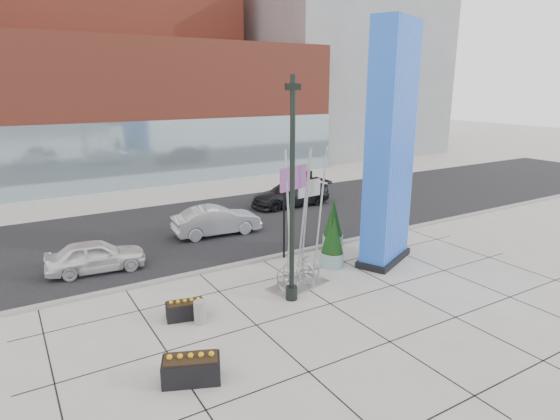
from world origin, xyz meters
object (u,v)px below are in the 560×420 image
lamp_post (292,214)px  overhead_street_sign (297,186)px  public_art_sculpture (299,252)px  car_white_west (96,256)px  blue_pylon (390,151)px  concrete_bollard (200,312)px  car_silver_mid (217,221)px

lamp_post → overhead_street_sign: (2.64, 3.77, 0.02)m
public_art_sculpture → car_white_west: public_art_sculpture is taller
overhead_street_sign → car_white_west: 9.00m
lamp_post → car_white_west: size_ratio=2.00×
blue_pylon → car_white_west: size_ratio=2.57×
overhead_street_sign → car_white_west: overhead_street_sign is taller
car_white_west → concrete_bollard: bearing=-156.5°
car_silver_mid → public_art_sculpture: bearing=-174.8°
public_art_sculpture → blue_pylon: bearing=-8.8°
concrete_bollard → car_silver_mid: (4.29, 8.42, 0.35)m
lamp_post → car_silver_mid: (0.77, 8.47, -2.49)m
public_art_sculpture → car_silver_mid: (-0.10, 7.63, -0.67)m
public_art_sculpture → car_silver_mid: public_art_sculpture is taller
blue_pylon → lamp_post: 5.95m
car_white_west → blue_pylon: bearing=-109.5°
blue_pylon → lamp_post: bearing=166.9°
car_white_west → overhead_street_sign: bearing=-102.3°
overhead_street_sign → car_white_west: bearing=149.9°
lamp_post → concrete_bollard: 4.53m
blue_pylon → lamp_post: (-5.59, -1.15, -1.66)m
blue_pylon → concrete_bollard: bearing=162.2°
concrete_bollard → overhead_street_sign: size_ratio=0.21×
blue_pylon → concrete_bollard: blue_pylon is taller
car_white_west → car_silver_mid: 6.64m
public_art_sculpture → car_silver_mid: 7.66m
blue_pylon → overhead_street_sign: bearing=113.8°
public_art_sculpture → car_white_west: size_ratio=1.37×
public_art_sculpture → concrete_bollard: bearing=177.6°
lamp_post → overhead_street_sign: 4.60m
blue_pylon → car_white_west: (-11.15, 5.30, -4.22)m
blue_pylon → car_silver_mid: size_ratio=2.24×
blue_pylon → car_silver_mid: blue_pylon is taller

